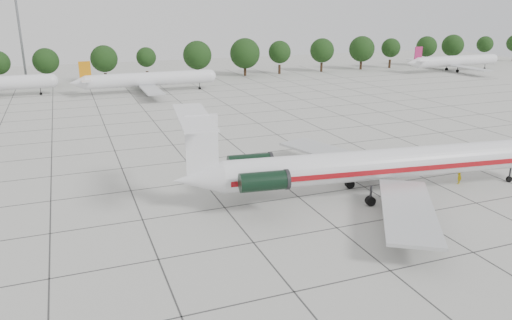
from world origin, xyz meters
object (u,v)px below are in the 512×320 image
Objects in this scene: bg_airliner_c at (149,79)px; bg_airliner_e at (455,61)px; main_airliner at (367,165)px; ground_crew at (459,175)px; floodlight_mast at (19,24)px.

bg_airliner_e is at bearing 2.46° from bg_airliner_c.
ground_crew is at bearing 4.22° from main_airliner.
bg_airliner_e is (88.32, 3.80, 0.00)m from bg_airliner_c.
main_airliner is 20.60× the size of ground_crew.
ground_crew is 99.71m from bg_airliner_e.
main_airliner is at bearing -37.58° from ground_crew.
floodlight_mast reaches higher than bg_airliner_e.
main_airliner is 1.44× the size of bg_airliner_e.
ground_crew is at bearing -72.60° from bg_airliner_c.
ground_crew is 0.07× the size of bg_airliner_e.
main_airliner is at bearing -81.55° from bg_airliner_c.
bg_airliner_c is at bearing -177.54° from bg_airliner_e.
bg_airliner_e reaches higher than ground_crew.
bg_airliner_e is (77.90, 73.96, -0.47)m from main_airliner.
bg_airliner_c is 37.35m from floodlight_mast.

